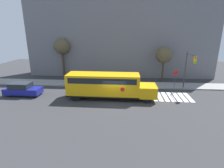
# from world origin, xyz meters

# --- Properties ---
(ground_plane) EXTENTS (60.00, 60.00, 0.00)m
(ground_plane) POSITION_xyz_m (0.00, 0.00, 0.00)
(ground_plane) COLOR #333335
(sidewalk_strip) EXTENTS (44.00, 3.00, 0.15)m
(sidewalk_strip) POSITION_xyz_m (0.00, 6.50, 0.07)
(sidewalk_strip) COLOR gray
(sidewalk_strip) RESTS_ON ground
(building_backdrop) EXTENTS (32.00, 4.00, 12.92)m
(building_backdrop) POSITION_xyz_m (0.00, 13.00, 6.46)
(building_backdrop) COLOR slate
(building_backdrop) RESTS_ON ground
(crosswalk_stripes) EXTENTS (4.70, 3.20, 0.01)m
(crosswalk_stripes) POSITION_xyz_m (6.82, 2.00, 0.00)
(crosswalk_stripes) COLOR white
(crosswalk_stripes) RESTS_ON ground
(school_bus) EXTENTS (10.35, 2.57, 2.97)m
(school_bus) POSITION_xyz_m (-0.94, 0.92, 1.70)
(school_bus) COLOR #EAA80F
(school_bus) RESTS_ON ground
(parked_car) EXTENTS (4.39, 1.81, 1.61)m
(parked_car) POSITION_xyz_m (-11.58, 1.05, 0.79)
(parked_car) COLOR navy
(parked_car) RESTS_ON ground
(stop_sign) EXTENTS (0.63, 0.10, 2.55)m
(stop_sign) POSITION_xyz_m (8.05, 5.48, 1.65)
(stop_sign) COLOR #38383A
(stop_sign) RESTS_ON ground
(traffic_light) EXTENTS (0.28, 3.16, 5.17)m
(traffic_light) POSITION_xyz_m (9.29, 4.51, 3.43)
(traffic_light) COLOR #38383A
(traffic_light) RESTS_ON ground
(tree_near_sidewalk) EXTENTS (2.67, 2.67, 6.65)m
(tree_near_sidewalk) POSITION_xyz_m (-9.58, 10.48, 5.21)
(tree_near_sidewalk) COLOR #423323
(tree_near_sidewalk) RESTS_ON ground
(tree_far_sidewalk) EXTENTS (2.54, 2.54, 5.51)m
(tree_far_sidewalk) POSITION_xyz_m (6.99, 8.97, 4.20)
(tree_far_sidewalk) COLOR #423323
(tree_far_sidewalk) RESTS_ON ground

